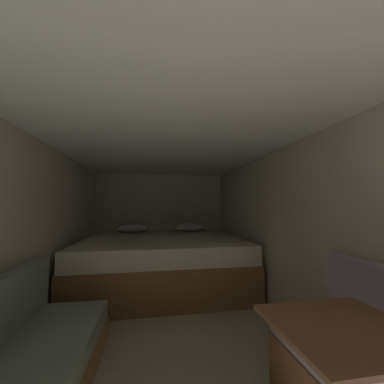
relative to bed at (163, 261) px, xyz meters
The scene contains 7 objects.
ground_plane 1.58m from the bed, 90.00° to the right, with size 7.21×7.21×0.00m, color #B2A893.
wall_back 1.25m from the bed, 90.00° to the left, with size 2.73×0.05×1.97m, color beige.
wall_left 2.12m from the bed, 131.16° to the right, with size 0.05×5.21×1.97m, color beige.
wall_right 2.12m from the bed, 48.84° to the right, with size 0.05×5.21×1.97m, color beige.
ceiling_slab 2.22m from the bed, 90.00° to the right, with size 2.73×5.21×0.05m, color white.
bed is the anchor object (origin of this frame).
dinette_table 2.93m from the bed, 74.73° to the right, with size 0.67×0.61×0.71m.
Camera 1 is at (-0.16, -0.47, 1.30)m, focal length 21.40 mm.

